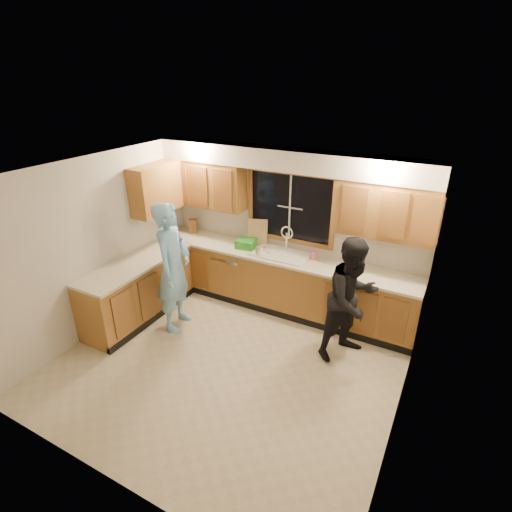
% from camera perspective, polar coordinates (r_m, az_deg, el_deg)
% --- Properties ---
extents(floor, '(4.20, 4.20, 0.00)m').
position_cam_1_polar(floor, '(5.43, -4.05, -15.10)').
color(floor, beige).
rests_on(floor, ground).
extents(ceiling, '(4.20, 4.20, 0.00)m').
position_cam_1_polar(ceiling, '(4.27, -5.07, 11.48)').
color(ceiling, white).
extents(wall_back, '(4.20, 0.00, 4.20)m').
position_cam_1_polar(wall_back, '(6.25, 4.82, 3.92)').
color(wall_back, beige).
rests_on(wall_back, ground).
extents(wall_left, '(0.00, 3.80, 3.80)m').
position_cam_1_polar(wall_left, '(6.02, -21.66, 1.30)').
color(wall_left, beige).
rests_on(wall_left, ground).
extents(wall_right, '(0.00, 3.80, 3.80)m').
position_cam_1_polar(wall_right, '(4.14, 21.30, -9.75)').
color(wall_right, beige).
rests_on(wall_right, ground).
extents(base_cabinets_back, '(4.20, 0.60, 0.88)m').
position_cam_1_polar(base_cabinets_back, '(6.35, 3.47, -3.78)').
color(base_cabinets_back, '#A0692E').
rests_on(base_cabinets_back, ground).
extents(base_cabinets_left, '(0.60, 1.90, 0.88)m').
position_cam_1_polar(base_cabinets_left, '(6.37, -16.41, -4.74)').
color(base_cabinets_left, '#A0692E').
rests_on(base_cabinets_left, ground).
extents(countertop_back, '(4.20, 0.63, 0.04)m').
position_cam_1_polar(countertop_back, '(6.13, 3.52, -0.06)').
color(countertop_back, beige).
rests_on(countertop_back, base_cabinets_back).
extents(countertop_left, '(0.63, 1.90, 0.04)m').
position_cam_1_polar(countertop_left, '(6.15, -16.82, -1.05)').
color(countertop_left, beige).
rests_on(countertop_left, base_cabinets_left).
extents(upper_cabinets_left, '(1.35, 0.33, 0.75)m').
position_cam_1_polar(upper_cabinets_left, '(6.61, -7.16, 10.21)').
color(upper_cabinets_left, '#A0692E').
rests_on(upper_cabinets_left, wall_back).
extents(upper_cabinets_right, '(1.35, 0.33, 0.75)m').
position_cam_1_polar(upper_cabinets_right, '(5.54, 18.03, 6.25)').
color(upper_cabinets_right, '#A0692E').
rests_on(upper_cabinets_right, wall_back).
extents(upper_cabinets_return, '(0.33, 0.90, 0.75)m').
position_cam_1_polar(upper_cabinets_return, '(6.45, -14.08, 9.30)').
color(upper_cabinets_return, '#A0692E').
rests_on(upper_cabinets_return, wall_left).
extents(soffit, '(4.20, 0.35, 0.30)m').
position_cam_1_polar(soffit, '(5.79, 4.51, 13.57)').
color(soffit, silver).
rests_on(soffit, wall_back).
extents(window_frame, '(1.44, 0.03, 1.14)m').
position_cam_1_polar(window_frame, '(6.13, 4.91, 6.95)').
color(window_frame, black).
rests_on(window_frame, wall_back).
extents(sink, '(0.86, 0.52, 0.57)m').
position_cam_1_polar(sink, '(6.16, 3.59, -0.29)').
color(sink, white).
rests_on(sink, countertop_back).
extents(dishwasher, '(0.60, 0.56, 0.82)m').
position_cam_1_polar(dishwasher, '(6.70, -3.18, -2.39)').
color(dishwasher, white).
rests_on(dishwasher, floor).
extents(stove, '(0.58, 0.75, 0.90)m').
position_cam_1_polar(stove, '(6.04, -20.11, -6.94)').
color(stove, white).
rests_on(stove, floor).
extents(man, '(0.61, 0.79, 1.92)m').
position_cam_1_polar(man, '(5.76, -11.72, -1.66)').
color(man, '#7BBBE9').
rests_on(man, floor).
extents(woman, '(0.97, 1.03, 1.68)m').
position_cam_1_polar(woman, '(5.26, 13.56, -6.03)').
color(woman, black).
rests_on(woman, floor).
extents(knife_block, '(0.17, 0.16, 0.24)m').
position_cam_1_polar(knife_block, '(7.02, -9.00, 4.26)').
color(knife_block, brown).
rests_on(knife_block, countertop_back).
extents(cutting_board, '(0.33, 0.21, 0.42)m').
position_cam_1_polar(cutting_board, '(6.42, 0.23, 3.44)').
color(cutting_board, tan).
rests_on(cutting_board, countertop_back).
extents(dish_crate, '(0.32, 0.31, 0.13)m').
position_cam_1_polar(dish_crate, '(6.36, -1.44, 1.82)').
color(dish_crate, '#299025').
rests_on(dish_crate, countertop_back).
extents(soap_bottle, '(0.11, 0.11, 0.18)m').
position_cam_1_polar(soap_bottle, '(6.02, 8.26, 0.41)').
color(soap_bottle, pink).
rests_on(soap_bottle, countertop_back).
extents(bowl, '(0.25, 0.25, 0.05)m').
position_cam_1_polar(bowl, '(5.82, 14.11, -1.76)').
color(bowl, silver).
rests_on(bowl, countertop_back).
extents(can_left, '(0.08, 0.08, 0.13)m').
position_cam_1_polar(can_left, '(6.05, 0.24, 0.50)').
color(can_left, beige).
rests_on(can_left, countertop_back).
extents(can_right, '(0.08, 0.08, 0.11)m').
position_cam_1_polar(can_right, '(6.14, 1.27, 0.80)').
color(can_right, beige).
rests_on(can_right, countertop_back).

